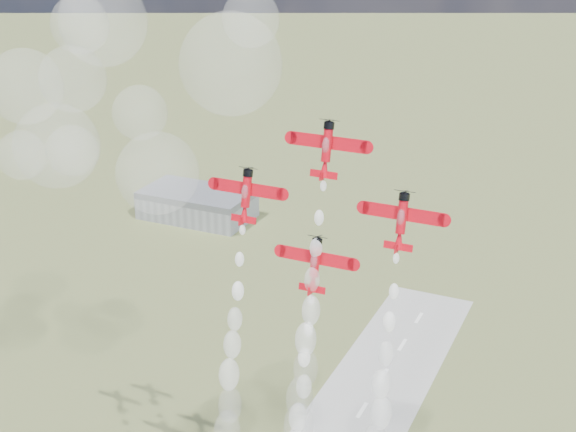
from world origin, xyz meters
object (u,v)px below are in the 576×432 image
Objects in this scene: hangar at (197,204)px; plane_slot at (315,263)px; plane_left at (246,194)px; plane_right at (402,220)px; plane_lead at (327,148)px.

plane_slot is at bearing -53.75° from hangar.
plane_left and plane_right have the same top height.
plane_right reaches higher than plane_slot.
hangar is 243.95m from plane_lead.
plane_lead is at bearing -53.09° from hangar.
hangar is 3.73× the size of plane_lead.
plane_left is at bearing 180.00° from plane_right.
plane_left is 1.00× the size of plane_slot.
plane_slot is (13.91, -2.20, -9.48)m from plane_left.
plane_lead is at bearing 8.98° from plane_left.
hangar is 240.56m from plane_slot.
plane_right is at bearing 8.98° from plane_slot.
plane_left is 1.00× the size of plane_right.
hangar is at bearing 123.65° from plane_left.
hangar is at bearing 129.30° from plane_right.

